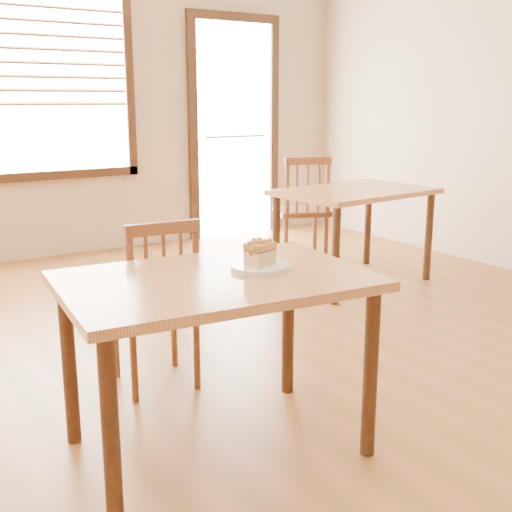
{
  "coord_description": "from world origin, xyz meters",
  "views": [
    {
      "loc": [
        -1.24,
        -1.94,
        1.43
      ],
      "look_at": [
        0.15,
        0.22,
        0.8
      ],
      "focal_mm": 45.0,
      "sensor_mm": 36.0,
      "label": 1
    }
  ],
  "objects_px": {
    "cafe_chair_second": "(303,210)",
    "cake_slice": "(260,252)",
    "plate": "(260,267)",
    "cafe_table_second": "(355,202)",
    "cafe_table_main": "(216,300)",
    "cafe_chair_main": "(156,302)"
  },
  "relations": [
    {
      "from": "cafe_chair_second",
      "to": "plate",
      "type": "xyz_separation_m",
      "value": [
        -1.96,
        -2.32,
        0.27
      ]
    },
    {
      "from": "cafe_table_main",
      "to": "cake_slice",
      "type": "bearing_deg",
      "value": 3.2
    },
    {
      "from": "cafe_table_main",
      "to": "cafe_table_second",
      "type": "height_order",
      "value": "same"
    },
    {
      "from": "cake_slice",
      "to": "cafe_table_second",
      "type": "bearing_deg",
      "value": 23.86
    },
    {
      "from": "cafe_chair_second",
      "to": "cake_slice",
      "type": "relative_size",
      "value": 7.13
    },
    {
      "from": "cafe_table_second",
      "to": "cake_slice",
      "type": "relative_size",
      "value": 9.23
    },
    {
      "from": "cafe_table_main",
      "to": "cafe_table_second",
      "type": "xyz_separation_m",
      "value": [
        2.16,
        1.63,
        -0.0
      ]
    },
    {
      "from": "plate",
      "to": "cafe_chair_second",
      "type": "bearing_deg",
      "value": 49.77
    },
    {
      "from": "cafe_chair_main",
      "to": "cake_slice",
      "type": "bearing_deg",
      "value": 108.24
    },
    {
      "from": "plate",
      "to": "cafe_chair_main",
      "type": "bearing_deg",
      "value": 103.21
    },
    {
      "from": "cafe_chair_main",
      "to": "plate",
      "type": "distance_m",
      "value": 0.78
    },
    {
      "from": "cafe_table_main",
      "to": "cafe_chair_second",
      "type": "distance_m",
      "value": 3.17
    },
    {
      "from": "cafe_table_main",
      "to": "cafe_chair_second",
      "type": "bearing_deg",
      "value": 52.24
    },
    {
      "from": "cafe_table_second",
      "to": "cafe_chair_second",
      "type": "bearing_deg",
      "value": 84.24
    },
    {
      "from": "cafe_table_main",
      "to": "cake_slice",
      "type": "xyz_separation_m",
      "value": [
        0.2,
        -0.01,
        0.17
      ]
    },
    {
      "from": "cafe_table_main",
      "to": "plate",
      "type": "relative_size",
      "value": 5.26
    },
    {
      "from": "cafe_table_main",
      "to": "cafe_chair_main",
      "type": "height_order",
      "value": "cafe_chair_main"
    },
    {
      "from": "cafe_table_second",
      "to": "plate",
      "type": "distance_m",
      "value": 2.55
    },
    {
      "from": "plate",
      "to": "cake_slice",
      "type": "distance_m",
      "value": 0.06
    },
    {
      "from": "cafe_table_main",
      "to": "cafe_table_second",
      "type": "distance_m",
      "value": 2.7
    },
    {
      "from": "cafe_chair_main",
      "to": "cake_slice",
      "type": "relative_size",
      "value": 6.51
    },
    {
      "from": "cafe_table_second",
      "to": "cake_slice",
      "type": "bearing_deg",
      "value": -145.42
    }
  ]
}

